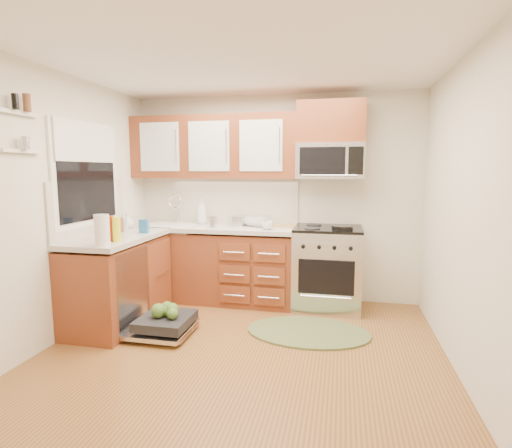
% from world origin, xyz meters
% --- Properties ---
extents(floor, '(3.50, 3.50, 0.00)m').
position_xyz_m(floor, '(0.00, 0.00, 0.00)').
color(floor, brown).
rests_on(floor, ground).
extents(ceiling, '(3.50, 3.50, 0.00)m').
position_xyz_m(ceiling, '(0.00, 0.00, 2.50)').
color(ceiling, white).
rests_on(ceiling, ground).
extents(wall_back, '(3.50, 0.04, 2.50)m').
position_xyz_m(wall_back, '(0.00, 1.75, 1.25)').
color(wall_back, beige).
rests_on(wall_back, ground).
extents(wall_front, '(3.50, 0.04, 2.50)m').
position_xyz_m(wall_front, '(0.00, -1.75, 1.25)').
color(wall_front, beige).
rests_on(wall_front, ground).
extents(wall_left, '(0.04, 3.50, 2.50)m').
position_xyz_m(wall_left, '(-1.75, 0.00, 1.25)').
color(wall_left, beige).
rests_on(wall_left, ground).
extents(wall_right, '(0.04, 3.50, 2.50)m').
position_xyz_m(wall_right, '(1.75, 0.00, 1.25)').
color(wall_right, beige).
rests_on(wall_right, ground).
extents(base_cabinet_back, '(2.05, 0.60, 0.85)m').
position_xyz_m(base_cabinet_back, '(-0.73, 1.45, 0.42)').
color(base_cabinet_back, brown).
rests_on(base_cabinet_back, ground).
extents(base_cabinet_left, '(0.60, 1.25, 0.85)m').
position_xyz_m(base_cabinet_left, '(-1.45, 0.52, 0.42)').
color(base_cabinet_left, brown).
rests_on(base_cabinet_left, ground).
extents(countertop_back, '(2.07, 0.64, 0.05)m').
position_xyz_m(countertop_back, '(-0.72, 1.44, 0.90)').
color(countertop_back, beige).
rests_on(countertop_back, base_cabinet_back).
extents(countertop_left, '(0.64, 1.27, 0.05)m').
position_xyz_m(countertop_left, '(-1.44, 0.53, 0.90)').
color(countertop_left, beige).
rests_on(countertop_left, base_cabinet_left).
extents(backsplash_back, '(2.05, 0.02, 0.57)m').
position_xyz_m(backsplash_back, '(-0.73, 1.74, 1.21)').
color(backsplash_back, beige).
rests_on(backsplash_back, ground).
extents(backsplash_left, '(0.02, 1.25, 0.57)m').
position_xyz_m(backsplash_left, '(-1.74, 0.52, 1.21)').
color(backsplash_left, beige).
rests_on(backsplash_left, ground).
extents(upper_cabinets, '(2.05, 0.35, 0.75)m').
position_xyz_m(upper_cabinets, '(-0.73, 1.57, 1.88)').
color(upper_cabinets, brown).
rests_on(upper_cabinets, ground).
extents(cabinet_over_mw, '(0.76, 0.35, 0.47)m').
position_xyz_m(cabinet_over_mw, '(0.68, 1.57, 2.13)').
color(cabinet_over_mw, brown).
rests_on(cabinet_over_mw, ground).
extents(range, '(0.76, 0.64, 0.95)m').
position_xyz_m(range, '(0.68, 1.43, 0.47)').
color(range, silver).
rests_on(range, ground).
extents(microwave, '(0.76, 0.38, 0.40)m').
position_xyz_m(microwave, '(0.68, 1.55, 1.70)').
color(microwave, silver).
rests_on(microwave, ground).
extents(sink, '(0.62, 0.50, 0.26)m').
position_xyz_m(sink, '(-1.25, 1.42, 0.80)').
color(sink, white).
rests_on(sink, ground).
extents(dishwasher, '(0.70, 0.60, 0.20)m').
position_xyz_m(dishwasher, '(-0.86, 0.30, 0.10)').
color(dishwasher, silver).
rests_on(dishwasher, ground).
extents(window, '(0.03, 1.05, 1.05)m').
position_xyz_m(window, '(-1.74, 0.50, 1.55)').
color(window, white).
rests_on(window, ground).
extents(window_blind, '(0.02, 0.96, 0.40)m').
position_xyz_m(window_blind, '(-1.71, 0.50, 1.88)').
color(window_blind, white).
rests_on(window_blind, ground).
extents(shelf_upper, '(0.04, 0.40, 0.03)m').
position_xyz_m(shelf_upper, '(-1.72, -0.35, 2.05)').
color(shelf_upper, white).
rests_on(shelf_upper, ground).
extents(shelf_lower, '(0.04, 0.40, 0.03)m').
position_xyz_m(shelf_lower, '(-1.72, -0.35, 1.75)').
color(shelf_lower, white).
rests_on(shelf_lower, ground).
extents(rug, '(1.42, 1.19, 0.02)m').
position_xyz_m(rug, '(0.53, 0.64, 0.01)').
color(rug, '#546338').
rests_on(rug, ground).
extents(skillet, '(0.31, 0.31, 0.04)m').
position_xyz_m(skillet, '(0.84, 1.28, 0.97)').
color(skillet, black).
rests_on(skillet, range).
extents(stock_pot, '(0.26, 0.26, 0.12)m').
position_xyz_m(stock_pot, '(-0.41, 1.49, 0.99)').
color(stock_pot, silver).
rests_on(stock_pot, countertop_back).
extents(cutting_board, '(0.32, 0.22, 0.02)m').
position_xyz_m(cutting_board, '(0.18, 1.55, 0.94)').
color(cutting_board, '#AD864F').
rests_on(cutting_board, countertop_back).
extents(canister, '(0.09, 0.09, 0.14)m').
position_xyz_m(canister, '(-0.64, 1.26, 1.00)').
color(canister, silver).
rests_on(canister, countertop_back).
extents(paper_towel_roll, '(0.16, 0.16, 0.28)m').
position_xyz_m(paper_towel_roll, '(-1.25, -0.02, 1.07)').
color(paper_towel_roll, white).
rests_on(paper_towel_roll, countertop_left).
extents(mustard_bottle, '(0.08, 0.08, 0.23)m').
position_xyz_m(mustard_bottle, '(-1.25, 0.21, 1.04)').
color(mustard_bottle, yellow).
rests_on(mustard_bottle, countertop_left).
extents(red_bottle, '(0.07, 0.07, 0.24)m').
position_xyz_m(red_bottle, '(-1.32, 0.23, 1.05)').
color(red_bottle, '#AD2E0E').
rests_on(red_bottle, countertop_left).
extents(wooden_box, '(0.15, 0.11, 0.15)m').
position_xyz_m(wooden_box, '(-1.58, 0.72, 1.00)').
color(wooden_box, brown).
rests_on(wooden_box, countertop_left).
extents(blue_carton, '(0.10, 0.06, 0.15)m').
position_xyz_m(blue_carton, '(-1.25, 0.75, 1.00)').
color(blue_carton, '#215D9D').
rests_on(blue_carton, countertop_left).
extents(bowl_a, '(0.36, 0.36, 0.07)m').
position_xyz_m(bowl_a, '(-0.12, 1.51, 0.96)').
color(bowl_a, '#999999').
rests_on(bowl_a, countertop_back).
extents(bowl_b, '(0.34, 0.34, 0.10)m').
position_xyz_m(bowl_b, '(-0.21, 1.57, 0.97)').
color(bowl_b, '#999999').
rests_on(bowl_b, countertop_back).
extents(cup, '(0.15, 0.15, 0.10)m').
position_xyz_m(cup, '(0.01, 1.26, 0.97)').
color(cup, '#999999').
rests_on(cup, countertop_back).
extents(soap_bottle_a, '(0.13, 0.13, 0.32)m').
position_xyz_m(soap_bottle_a, '(-0.89, 1.57, 1.09)').
color(soap_bottle_a, '#999999').
rests_on(soap_bottle_a, countertop_back).
extents(soap_bottle_b, '(0.11, 0.11, 0.19)m').
position_xyz_m(soap_bottle_b, '(-1.62, 0.96, 1.02)').
color(soap_bottle_b, '#999999').
rests_on(soap_bottle_b, countertop_left).
extents(soap_bottle_c, '(0.18, 0.18, 0.18)m').
position_xyz_m(soap_bottle_c, '(-1.62, 1.05, 1.01)').
color(soap_bottle_c, '#999999').
rests_on(soap_bottle_c, countertop_left).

